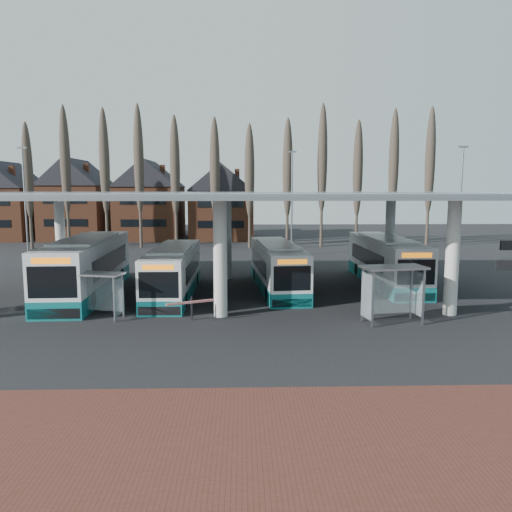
{
  "coord_description": "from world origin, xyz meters",
  "views": [
    {
      "loc": [
        1.11,
        -22.74,
        6.54
      ],
      "look_at": [
        1.96,
        7.0,
        2.53
      ],
      "focal_mm": 35.0,
      "sensor_mm": 36.0,
      "label": 1
    }
  ],
  "objects_px": {
    "bus_1": "(174,272)",
    "bus_2": "(277,267)",
    "bus_3": "(386,262)",
    "shelter_1": "(99,285)",
    "bus_0": "(88,268)",
    "shelter_2": "(392,281)"
  },
  "relations": [
    {
      "from": "bus_1",
      "to": "bus_2",
      "type": "bearing_deg",
      "value": 14.33
    },
    {
      "from": "bus_3",
      "to": "shelter_1",
      "type": "distance_m",
      "value": 19.29
    },
    {
      "from": "bus_1",
      "to": "bus_3",
      "type": "distance_m",
      "value": 14.53
    },
    {
      "from": "bus_0",
      "to": "bus_1",
      "type": "distance_m",
      "value": 5.4
    },
    {
      "from": "bus_0",
      "to": "bus_3",
      "type": "height_order",
      "value": "bus_0"
    },
    {
      "from": "bus_0",
      "to": "bus_1",
      "type": "height_order",
      "value": "bus_0"
    },
    {
      "from": "bus_2",
      "to": "shelter_1",
      "type": "xyz_separation_m",
      "value": [
        -9.54,
        -7.18,
        0.26
      ]
    },
    {
      "from": "bus_1",
      "to": "bus_3",
      "type": "relative_size",
      "value": 0.93
    },
    {
      "from": "bus_1",
      "to": "bus_2",
      "type": "height_order",
      "value": "bus_2"
    },
    {
      "from": "bus_2",
      "to": "shelter_2",
      "type": "relative_size",
      "value": 3.43
    },
    {
      "from": "bus_1",
      "to": "shelter_1",
      "type": "xyz_separation_m",
      "value": [
        -3.01,
        -5.55,
        0.28
      ]
    },
    {
      "from": "bus_1",
      "to": "bus_3",
      "type": "height_order",
      "value": "bus_3"
    },
    {
      "from": "bus_1",
      "to": "shelter_1",
      "type": "height_order",
      "value": "bus_1"
    },
    {
      "from": "bus_2",
      "to": "bus_3",
      "type": "height_order",
      "value": "bus_3"
    },
    {
      "from": "bus_2",
      "to": "shelter_2",
      "type": "height_order",
      "value": "bus_2"
    },
    {
      "from": "bus_0",
      "to": "shelter_2",
      "type": "height_order",
      "value": "bus_0"
    },
    {
      "from": "bus_3",
      "to": "shelter_1",
      "type": "xyz_separation_m",
      "value": [
        -17.18,
        -8.76,
        0.16
      ]
    },
    {
      "from": "bus_1",
      "to": "bus_0",
      "type": "bearing_deg",
      "value": 177.07
    },
    {
      "from": "bus_1",
      "to": "bus_2",
      "type": "relative_size",
      "value": 0.98
    },
    {
      "from": "bus_2",
      "to": "shelter_1",
      "type": "height_order",
      "value": "bus_2"
    },
    {
      "from": "bus_2",
      "to": "bus_3",
      "type": "bearing_deg",
      "value": 7.15
    },
    {
      "from": "bus_0",
      "to": "shelter_1",
      "type": "bearing_deg",
      "value": -70.02
    }
  ]
}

